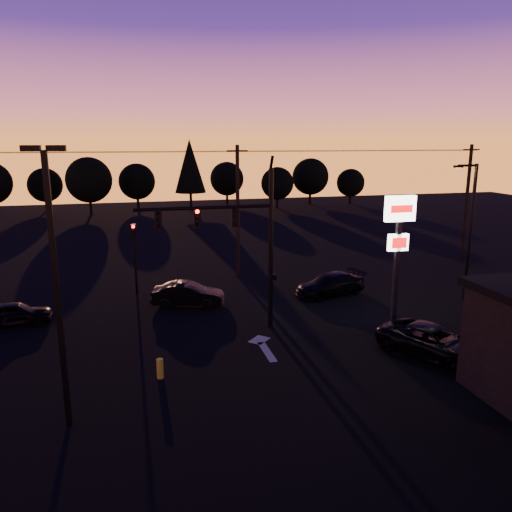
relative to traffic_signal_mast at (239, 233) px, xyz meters
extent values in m
plane|color=black|center=(0.10, -3.99, -4.94)|extent=(120.00, 120.00, 0.00)
cube|color=beige|center=(0.60, -2.99, -4.93)|extent=(0.35, 2.20, 0.01)
cube|color=beige|center=(0.60, -1.59, -4.93)|extent=(1.20, 1.20, 0.01)
cylinder|color=black|center=(1.60, 0.01, -0.94)|extent=(0.24, 0.24, 8.00)
cylinder|color=black|center=(1.60, 0.01, 3.26)|extent=(0.14, 0.52, 0.76)
cylinder|color=black|center=(-1.65, 0.01, 1.26)|extent=(6.50, 0.16, 0.16)
cube|color=black|center=(-0.20, 0.01, 0.76)|extent=(0.32, 0.22, 0.95)
sphere|color=black|center=(-0.20, -0.12, 1.11)|extent=(0.18, 0.18, 0.18)
sphere|color=black|center=(-0.20, -0.12, 0.81)|extent=(0.18, 0.18, 0.18)
sphere|color=black|center=(-0.20, -0.12, 0.51)|extent=(0.18, 0.18, 0.18)
cube|color=black|center=(-2.00, 0.01, 0.76)|extent=(0.32, 0.22, 0.95)
sphere|color=#FF0705|center=(-2.00, -0.12, 1.11)|extent=(0.18, 0.18, 0.18)
sphere|color=black|center=(-2.00, -0.12, 0.81)|extent=(0.18, 0.18, 0.18)
sphere|color=black|center=(-2.00, -0.12, 0.51)|extent=(0.18, 0.18, 0.18)
cube|color=black|center=(-3.80, 0.01, 0.76)|extent=(0.32, 0.22, 0.95)
sphere|color=black|center=(-3.80, -0.12, 1.11)|extent=(0.18, 0.18, 0.18)
sphere|color=black|center=(-3.80, -0.12, 0.81)|extent=(0.18, 0.18, 0.18)
sphere|color=black|center=(-3.80, -0.12, 0.51)|extent=(0.18, 0.18, 0.18)
cube|color=black|center=(1.78, 0.01, -2.34)|extent=(0.22, 0.18, 0.28)
cylinder|color=black|center=(-4.90, 7.51, -3.14)|extent=(0.14, 0.14, 3.60)
cube|color=black|center=(-4.90, 7.51, -1.04)|extent=(0.30, 0.20, 0.90)
sphere|color=#FF0705|center=(-4.90, 7.39, -0.72)|extent=(0.18, 0.18, 0.18)
sphere|color=black|center=(-4.90, 7.39, -1.00)|extent=(0.18, 0.18, 0.18)
sphere|color=black|center=(-4.90, 7.39, -1.28)|extent=(0.18, 0.18, 0.18)
cube|color=black|center=(-7.40, -6.99, -0.44)|extent=(0.18, 0.18, 9.00)
cube|color=black|center=(-7.75, -6.99, 4.11)|extent=(0.55, 0.30, 0.18)
cube|color=black|center=(-7.05, -6.99, 4.11)|extent=(0.55, 0.30, 0.18)
cube|color=black|center=(7.10, -2.49, -1.74)|extent=(0.22, 0.22, 6.40)
cube|color=white|center=(7.10, -2.49, 1.26)|extent=(1.50, 0.25, 1.20)
cube|color=red|center=(7.10, -2.63, 1.26)|extent=(1.10, 0.02, 0.35)
cube|color=white|center=(7.10, -2.49, -0.34)|extent=(1.00, 0.22, 0.80)
cube|color=red|center=(7.10, -2.62, -0.34)|extent=(0.75, 0.02, 0.50)
cylinder|color=black|center=(14.10, 1.51, -0.94)|extent=(0.20, 0.20, 8.00)
cylinder|color=black|center=(13.50, 1.51, 2.96)|extent=(1.20, 0.14, 0.14)
cube|color=black|center=(12.90, 1.51, 2.91)|extent=(0.50, 0.22, 0.14)
plane|color=#FFB759|center=(12.90, 1.51, 2.83)|extent=(0.35, 0.35, 0.00)
cylinder|color=black|center=(2.10, 10.01, -0.44)|extent=(0.26, 0.26, 9.00)
cube|color=black|center=(2.10, 10.01, 3.66)|extent=(1.40, 0.10, 0.10)
cylinder|color=black|center=(20.10, 10.01, -0.44)|extent=(0.26, 0.26, 9.00)
cube|color=black|center=(20.10, 10.01, 3.66)|extent=(1.40, 0.10, 0.10)
cylinder|color=black|center=(-6.90, 9.41, 3.61)|extent=(18.00, 0.02, 0.02)
cylinder|color=black|center=(-6.90, 10.01, 3.66)|extent=(18.00, 0.02, 0.02)
cylinder|color=black|center=(-6.90, 10.61, 3.61)|extent=(18.00, 0.02, 0.02)
cylinder|color=black|center=(11.10, 9.41, 3.61)|extent=(18.00, 0.02, 0.02)
cylinder|color=black|center=(11.10, 10.01, 3.66)|extent=(18.00, 0.02, 0.02)
cylinder|color=black|center=(11.10, 10.61, 3.61)|extent=(18.00, 0.02, 0.02)
cube|color=black|center=(9.10, -7.47, -3.54)|extent=(2.20, 0.05, 1.60)
cylinder|color=yellow|center=(-4.22, -4.38, -4.53)|extent=(0.27, 0.27, 0.82)
cylinder|color=black|center=(-15.90, 49.01, -4.25)|extent=(0.36, 0.36, 1.38)
sphere|color=black|center=(-15.90, 49.01, -1.50)|extent=(4.54, 4.54, 4.54)
cylinder|color=black|center=(-9.90, 44.01, -4.06)|extent=(0.36, 0.36, 1.75)
sphere|color=black|center=(-9.90, 44.01, -0.56)|extent=(5.77, 5.78, 5.78)
cylinder|color=black|center=(-3.90, 48.01, -4.19)|extent=(0.36, 0.36, 1.50)
sphere|color=black|center=(-3.90, 48.01, -1.19)|extent=(4.95, 4.95, 4.95)
cylinder|color=black|center=(3.10, 45.01, -3.75)|extent=(0.36, 0.36, 2.38)
cone|color=black|center=(3.10, 45.01, 1.00)|extent=(4.18, 4.18, 7.12)
cylinder|color=black|center=(9.10, 50.01, -4.19)|extent=(0.36, 0.36, 1.50)
sphere|color=black|center=(9.10, 50.01, -1.19)|extent=(4.95, 4.95, 4.95)
cylinder|color=black|center=(15.10, 44.01, -4.25)|extent=(0.36, 0.36, 1.38)
sphere|color=black|center=(15.10, 44.01, -1.50)|extent=(4.54, 4.54, 4.54)
cylinder|color=black|center=(21.10, 47.01, -4.12)|extent=(0.36, 0.36, 1.62)
sphere|color=black|center=(21.10, 47.01, -0.87)|extent=(5.36, 5.36, 5.36)
cylinder|color=black|center=(27.10, 46.01, -4.31)|extent=(0.36, 0.36, 1.25)
sphere|color=black|center=(27.10, 46.01, -1.81)|extent=(4.12, 4.12, 4.12)
imported|color=black|center=(-11.07, 3.44, -4.32)|extent=(3.70, 1.74, 1.22)
imported|color=black|center=(-2.08, 4.37, -4.26)|extent=(4.32, 2.50, 1.35)
imported|color=black|center=(6.64, 4.27, -4.27)|extent=(4.88, 2.98, 1.32)
imported|color=black|center=(7.55, -5.35, -4.24)|extent=(4.37, 5.51, 1.39)
camera|label=1|loc=(-5.02, -23.09, 4.34)|focal=35.00mm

